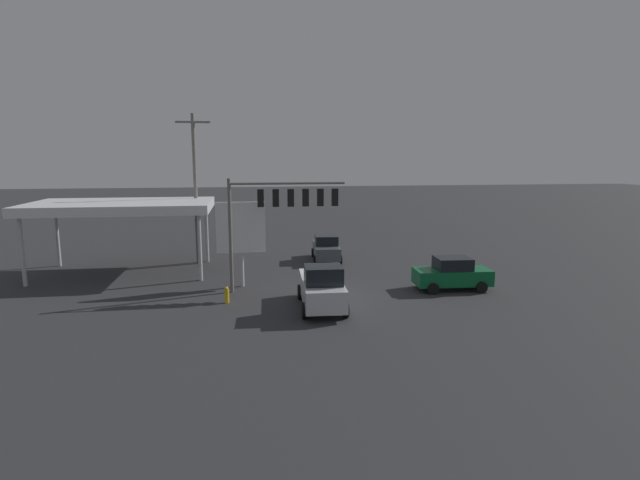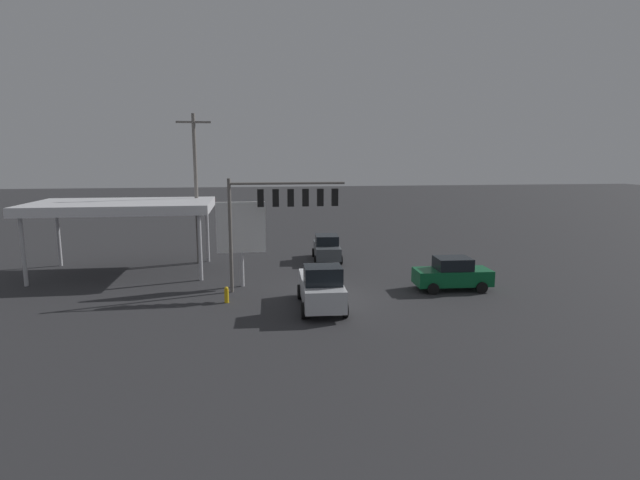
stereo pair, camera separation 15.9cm
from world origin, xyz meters
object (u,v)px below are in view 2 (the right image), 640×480
Objects in this scene: sedan_far at (452,274)px; traffic_signal_assembly at (282,205)px; price_sign at (241,229)px; fire_hydrant at (227,295)px; utility_pole at (196,186)px; sedan_waiting at (327,248)px; pickup_parked at (321,288)px.

traffic_signal_assembly is at bearing -4.91° from sedan_far.
price_sign reaches higher than fire_hydrant.
utility_pole is (5.60, -8.18, 0.60)m from traffic_signal_assembly.
traffic_signal_assembly reaches higher than sedan_waiting.
traffic_signal_assembly reaches higher than fire_hydrant.
price_sign is 1.13× the size of sedan_waiting.
sedan_far is 8.52m from pickup_parked.
utility_pole is 2.36× the size of sedan_waiting.
utility_pole is 11.80m from fire_hydrant.
sedan_waiting is at bearing -115.73° from traffic_signal_assembly.
fire_hydrant is at bearing -30.23° from sedan_waiting.
sedan_far is 13.05m from fire_hydrant.
pickup_parked is (8.13, 2.55, 0.16)m from sedan_far.
sedan_far is (-9.84, 1.31, -4.08)m from traffic_signal_assembly.
fire_hydrant is at bearing 6.28° from sedan_far.
sedan_waiting is 11.98m from pickup_parked.
sedan_far is at bearing 37.65° from sedan_waiting.
utility_pole is at bearing -86.92° from sedan_waiting.
utility_pole reaches higher than sedan_waiting.
price_sign reaches higher than sedan_far.
sedan_waiting is at bearing -132.56° from price_sign.
utility_pole reaches higher than sedan_far.
fire_hydrant is at bearing 76.49° from price_sign.
price_sign is (2.37, -1.19, -1.56)m from traffic_signal_assembly.
sedan_far is at bearing 172.43° from traffic_signal_assembly.
utility_pole is at bearing -65.27° from price_sign.
price_sign is 6.91m from pickup_parked.
traffic_signal_assembly is 1.49× the size of sedan_far.
price_sign reaches higher than sedan_waiting.
price_sign reaches higher than pickup_parked.
utility_pole is 2.03× the size of pickup_parked.
price_sign is 12.72m from sedan_far.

